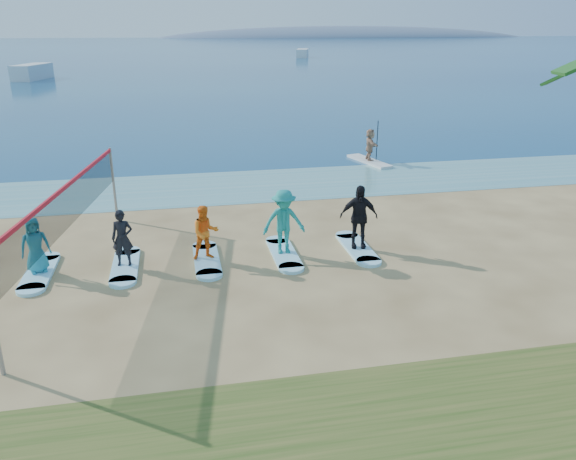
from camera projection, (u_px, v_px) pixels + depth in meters
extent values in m
plane|color=tan|center=(291.00, 302.00, 13.49)|extent=(600.00, 600.00, 0.00)
plane|color=teal|center=(239.00, 186.00, 23.15)|extent=(600.00, 600.00, 0.00)
plane|color=navy|center=(177.00, 48.00, 160.73)|extent=(600.00, 600.00, 0.00)
ellipsoid|color=slate|center=(349.00, 37.00, 307.34)|extent=(220.00, 56.00, 18.00)
cylinder|color=gray|center=(114.00, 185.00, 18.70)|extent=(0.09, 0.09, 2.50)
cube|color=black|center=(67.00, 207.00, 14.26)|extent=(1.43, 8.89, 1.00)
cube|color=red|center=(64.00, 188.00, 14.08)|extent=(1.46, 8.90, 0.10)
cube|color=silver|center=(369.00, 161.00, 27.16)|extent=(1.42, 3.08, 0.12)
imported|color=tan|center=(370.00, 145.00, 26.88)|extent=(0.53, 1.42, 1.50)
cube|color=silver|center=(33.00, 80.00, 68.39)|extent=(3.83, 7.26, 1.81)
cube|color=silver|center=(302.00, 57.00, 115.49)|extent=(3.95, 7.10, 1.65)
cube|color=#A4EAFF|center=(40.00, 273.00, 14.97)|extent=(0.70, 2.20, 0.09)
imported|color=teal|center=(35.00, 245.00, 14.70)|extent=(0.85, 0.69, 1.50)
cube|color=#A4EAFF|center=(125.00, 266.00, 15.38)|extent=(0.70, 2.20, 0.09)
imported|color=black|center=(122.00, 238.00, 15.10)|extent=(0.60, 0.42, 1.55)
cube|color=#A4EAFF|center=(207.00, 260.00, 15.80)|extent=(0.70, 2.20, 0.09)
imported|color=orange|center=(205.00, 233.00, 15.52)|extent=(0.82, 0.67, 1.54)
cube|color=#A4EAFF|center=(284.00, 254.00, 16.21)|extent=(0.70, 2.20, 0.09)
imported|color=teal|center=(284.00, 222.00, 15.88)|extent=(1.21, 0.70, 1.87)
cube|color=#A4EAFF|center=(357.00, 248.00, 16.63)|extent=(0.70, 2.20, 0.09)
imported|color=black|center=(359.00, 217.00, 16.29)|extent=(1.16, 0.64, 1.88)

